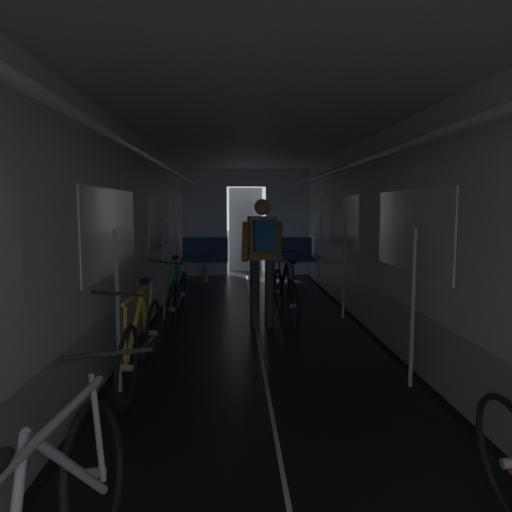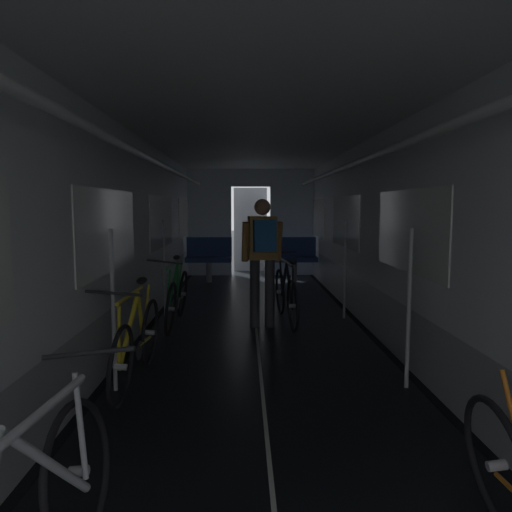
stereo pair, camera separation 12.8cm
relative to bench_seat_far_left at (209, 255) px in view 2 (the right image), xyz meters
The scene contains 7 objects.
train_car_shell 4.70m from the bench_seat_far_left, 78.60° to the right, with size 3.14×12.34×2.57m.
bench_seat_far_left is the anchor object (origin of this frame).
bench_seat_far_right 1.80m from the bench_seat_far_left, ahead, with size 0.98×0.51×0.95m.
bicycle_yellow 5.83m from the bench_seat_far_left, 92.05° to the right, with size 0.44×1.69×0.95m.
bicycle_green 3.71m from the bench_seat_far_left, 92.41° to the right, with size 0.44×1.69×0.95m.
person_cyclist_aisle 4.01m from the bench_seat_far_left, 75.61° to the right, with size 0.55×0.42×1.69m.
bicycle_black_in_aisle 3.83m from the bench_seat_far_left, 69.77° to the right, with size 0.44×1.69×0.94m.
Camera 2 is at (-0.15, -1.87, 1.58)m, focal length 33.10 mm.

